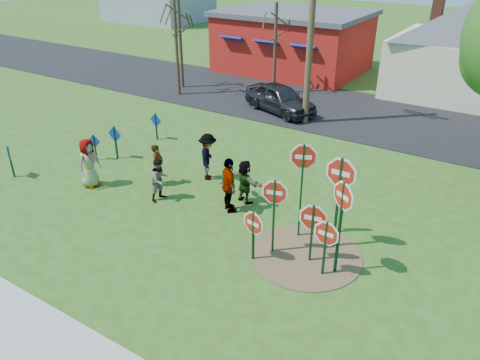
{
  "coord_description": "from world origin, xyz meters",
  "views": [
    {
      "loc": [
        8.74,
        -11.2,
        8.04
      ],
      "look_at": [
        1.44,
        0.32,
        1.0
      ],
      "focal_mm": 35.0,
      "sensor_mm": 36.0,
      "label": 1
    }
  ],
  "objects_px": {
    "stop_sign_b": "(303,167)",
    "person_a": "(89,163)",
    "suv": "(280,98)",
    "utility_pole": "(312,16)",
    "stop_sign_d": "(340,181)",
    "stop_sign_a": "(253,226)",
    "stop_sign_c": "(342,207)",
    "person_b": "(158,165)"
  },
  "relations": [
    {
      "from": "stop_sign_d",
      "to": "person_b",
      "type": "distance_m",
      "value": 7.06
    },
    {
      "from": "stop_sign_a",
      "to": "suv",
      "type": "distance_m",
      "value": 12.72
    },
    {
      "from": "person_b",
      "to": "utility_pole",
      "type": "height_order",
      "value": "utility_pole"
    },
    {
      "from": "stop_sign_b",
      "to": "person_a",
      "type": "relative_size",
      "value": 1.74
    },
    {
      "from": "stop_sign_c",
      "to": "person_b",
      "type": "xyz_separation_m",
      "value": [
        -7.42,
        1.35,
        -1.25
      ]
    },
    {
      "from": "person_a",
      "to": "stop_sign_c",
      "type": "bearing_deg",
      "value": -90.38
    },
    {
      "from": "stop_sign_a",
      "to": "stop_sign_d",
      "type": "xyz_separation_m",
      "value": [
        1.67,
        1.8,
        1.07
      ]
    },
    {
      "from": "stop_sign_c",
      "to": "person_a",
      "type": "height_order",
      "value": "stop_sign_c"
    },
    {
      "from": "stop_sign_b",
      "to": "stop_sign_d",
      "type": "relative_size",
      "value": 1.05
    },
    {
      "from": "stop_sign_c",
      "to": "person_a",
      "type": "xyz_separation_m",
      "value": [
        -9.43,
        -0.05,
        -1.12
      ]
    },
    {
      "from": "stop_sign_d",
      "to": "person_b",
      "type": "bearing_deg",
      "value": 179.06
    },
    {
      "from": "stop_sign_a",
      "to": "person_b",
      "type": "xyz_separation_m",
      "value": [
        -5.25,
        2.06,
        -0.32
      ]
    },
    {
      "from": "stop_sign_a",
      "to": "utility_pole",
      "type": "height_order",
      "value": "utility_pole"
    },
    {
      "from": "suv",
      "to": "stop_sign_d",
      "type": "bearing_deg",
      "value": -124.31
    },
    {
      "from": "stop_sign_b",
      "to": "suv",
      "type": "distance_m",
      "value": 11.53
    },
    {
      "from": "utility_pole",
      "to": "stop_sign_c",
      "type": "bearing_deg",
      "value": -60.64
    },
    {
      "from": "utility_pole",
      "to": "person_b",
      "type": "bearing_deg",
      "value": -101.24
    },
    {
      "from": "stop_sign_c",
      "to": "suv",
      "type": "bearing_deg",
      "value": 155.87
    },
    {
      "from": "stop_sign_a",
      "to": "person_a",
      "type": "bearing_deg",
      "value": -173.9
    },
    {
      "from": "stop_sign_a",
      "to": "stop_sign_c",
      "type": "bearing_deg",
      "value": 29.35
    },
    {
      "from": "stop_sign_d",
      "to": "person_a",
      "type": "xyz_separation_m",
      "value": [
        -8.94,
        -1.14,
        -1.26
      ]
    },
    {
      "from": "stop_sign_a",
      "to": "stop_sign_c",
      "type": "height_order",
      "value": "stop_sign_c"
    },
    {
      "from": "stop_sign_a",
      "to": "stop_sign_b",
      "type": "height_order",
      "value": "stop_sign_b"
    },
    {
      "from": "stop_sign_d",
      "to": "stop_sign_b",
      "type": "bearing_deg",
      "value": -176.27
    },
    {
      "from": "person_b",
      "to": "stop_sign_a",
      "type": "bearing_deg",
      "value": -127.64
    },
    {
      "from": "suv",
      "to": "utility_pole",
      "type": "distance_m",
      "value": 4.7
    },
    {
      "from": "stop_sign_a",
      "to": "person_a",
      "type": "xyz_separation_m",
      "value": [
        -7.27,
        0.66,
        -0.19
      ]
    },
    {
      "from": "stop_sign_c",
      "to": "person_a",
      "type": "bearing_deg",
      "value": -148.42
    },
    {
      "from": "stop_sign_c",
      "to": "person_b",
      "type": "height_order",
      "value": "stop_sign_c"
    },
    {
      "from": "person_b",
      "to": "suv",
      "type": "bearing_deg",
      "value": -15.86
    },
    {
      "from": "stop_sign_b",
      "to": "stop_sign_c",
      "type": "bearing_deg",
      "value": -57.2
    },
    {
      "from": "stop_sign_c",
      "to": "person_b",
      "type": "distance_m",
      "value": 7.64
    },
    {
      "from": "suv",
      "to": "stop_sign_a",
      "type": "bearing_deg",
      "value": -135.21
    },
    {
      "from": "suv",
      "to": "person_b",
      "type": "bearing_deg",
      "value": -159.54
    },
    {
      "from": "stop_sign_d",
      "to": "suv",
      "type": "xyz_separation_m",
      "value": [
        -6.98,
        9.75,
        -1.41
      ]
    },
    {
      "from": "suv",
      "to": "stop_sign_b",
      "type": "bearing_deg",
      "value": -128.98
    },
    {
      "from": "stop_sign_a",
      "to": "stop_sign_c",
      "type": "distance_m",
      "value": 2.46
    },
    {
      "from": "stop_sign_a",
      "to": "suv",
      "type": "relative_size",
      "value": 0.4
    },
    {
      "from": "stop_sign_d",
      "to": "utility_pole",
      "type": "height_order",
      "value": "utility_pole"
    },
    {
      "from": "stop_sign_d",
      "to": "suv",
      "type": "relative_size",
      "value": 0.71
    },
    {
      "from": "stop_sign_c",
      "to": "stop_sign_d",
      "type": "distance_m",
      "value": 1.21
    },
    {
      "from": "person_a",
      "to": "person_b",
      "type": "relative_size",
      "value": 1.16
    }
  ]
}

